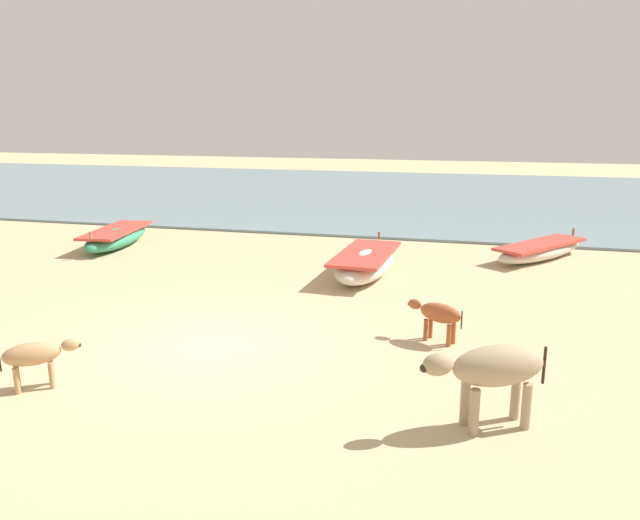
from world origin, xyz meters
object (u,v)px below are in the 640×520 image
Objects in this scene: calf_near_tan at (35,355)px; calf_far_rust at (438,314)px; cow_adult_dun at (494,369)px; fishing_boat_4 at (116,237)px; fishing_boat_3 at (540,250)px; fishing_boat_2 at (365,263)px.

calf_near_tan is 5.98m from calf_far_rust.
fishing_boat_4 is at bearing -64.99° from cow_adult_dun.
fishing_boat_4 reaches higher than calf_near_tan.
fishing_boat_3 is 2.13× the size of cow_adult_dun.
cow_adult_dun is 1.57× the size of calf_far_rust.
calf_far_rust is at bearing -161.37° from fishing_boat_3.
calf_near_tan is at bearing -22.58° from cow_adult_dun.
fishing_boat_2 is 6.97m from cow_adult_dun.
cow_adult_dun is (-1.36, -9.14, 0.50)m from fishing_boat_3.
cow_adult_dun is at bearing -154.44° from fishing_boat_2.
fishing_boat_2 is 2.15× the size of cow_adult_dun.
calf_far_rust is (9.12, -5.15, 0.19)m from fishing_boat_4.
calf_near_tan is (-3.25, -6.86, 0.17)m from fishing_boat_2.
fishing_boat_3 is (4.01, 2.72, -0.07)m from fishing_boat_2.
cow_adult_dun is 2.80m from calf_far_rust.
calf_far_rust is at bearing -7.19° from calf_near_tan.
calf_near_tan is (-7.26, -9.57, 0.24)m from fishing_boat_3.
fishing_boat_2 is at bearing -94.28° from cow_adult_dun.
calf_near_tan reaches higher than calf_far_rust.
fishing_boat_2 is 3.59× the size of calf_near_tan.
calf_far_rust is (-0.79, 2.67, -0.27)m from cow_adult_dun.
fishing_boat_4 is 2.17× the size of cow_adult_dun.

